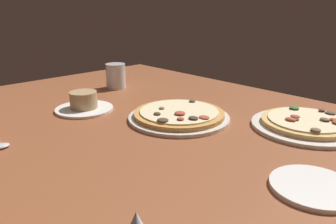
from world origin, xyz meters
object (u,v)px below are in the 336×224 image
object	(u,v)px
pizza_main	(179,115)
side_plate	(314,187)
spoon	(0,145)
water_glass	(116,78)
pizza_side	(307,124)
ramekin_on_saucer	(84,104)

from	to	relation	value
pizza_main	side_plate	world-z (taller)	pizza_main
side_plate	spoon	xyz separation A→B (cm)	(56.92, 33.83, 0.01)
water_glass	side_plate	size ratio (longest dim) A/B	0.62
water_glass	pizza_main	bearing A→B (deg)	168.98
side_plate	water_glass	bearing A→B (deg)	-11.45
pizza_side	spoon	distance (cm)	75.24
ramekin_on_saucer	water_glass	world-z (taller)	water_glass
pizza_main	ramekin_on_saucer	size ratio (longest dim) A/B	1.64
ramekin_on_saucer	water_glass	size ratio (longest dim) A/B	1.86
pizza_main	water_glass	world-z (taller)	water_glass
water_glass	spoon	size ratio (longest dim) A/B	1.00
ramekin_on_saucer	spoon	size ratio (longest dim) A/B	1.85
ramekin_on_saucer	side_plate	world-z (taller)	ramekin_on_saucer
side_plate	pizza_side	bearing A→B (deg)	-63.25
side_plate	spoon	size ratio (longest dim) A/B	1.62
spoon	water_glass	bearing A→B (deg)	-62.29
ramekin_on_saucer	side_plate	xyz separation A→B (cm)	(-67.40, -6.19, -1.64)
side_plate	spoon	bearing A→B (deg)	30.72
pizza_side	ramekin_on_saucer	xyz separation A→B (cm)	(53.26, 34.25, 0.92)
ramekin_on_saucer	side_plate	bearing A→B (deg)	-174.76
pizza_side	spoon	bearing A→B (deg)	55.35
pizza_side	side_plate	bearing A→B (deg)	116.75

